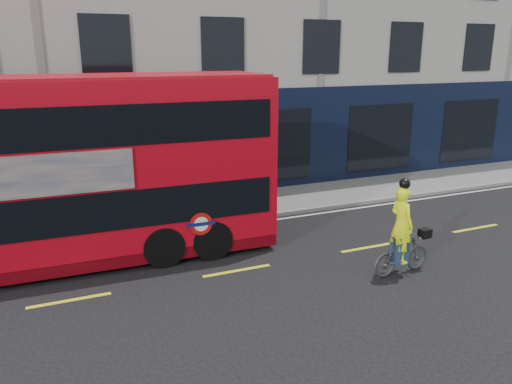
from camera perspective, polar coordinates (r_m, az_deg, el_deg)
ground at (r=10.80m, az=-20.08°, el=-15.06°), size 120.00×120.00×0.00m
pavement at (r=16.73m, az=-21.50°, el=-3.80°), size 60.00×3.00×0.12m
kerb at (r=15.31m, az=-21.28°, el=-5.55°), size 60.00×0.12×0.13m
road_edge_line at (r=15.05m, az=-21.21°, el=-6.16°), size 58.00×0.10×0.01m
lane_dashes at (r=12.12m, az=-20.54°, el=-11.53°), size 58.00×0.12×0.01m
bus at (r=13.48m, az=-23.50°, el=2.04°), size 11.96×3.00×4.79m
cyclist at (r=12.81m, az=16.32°, el=-5.48°), size 1.74×0.72×2.47m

